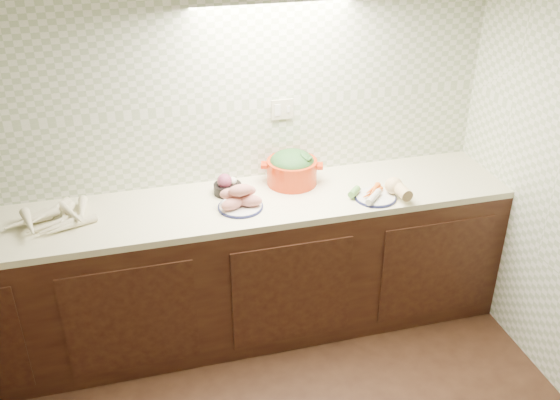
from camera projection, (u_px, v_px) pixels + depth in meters
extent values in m
cube|color=#9DAE8A|center=(189.00, 122.00, 3.53)|extent=(3.60, 0.05, 2.60)
cube|color=#BAB699|center=(282.00, 109.00, 3.66)|extent=(0.13, 0.01, 0.12)
cube|color=black|center=(206.00, 275.00, 3.71)|extent=(3.60, 0.60, 0.86)
cube|color=beige|center=(201.00, 210.00, 3.50)|extent=(3.60, 0.60, 0.04)
cone|color=beige|center=(47.00, 216.00, 3.34)|extent=(0.06, 0.22, 0.06)
cone|color=beige|center=(36.00, 220.00, 3.30)|extent=(0.10, 0.26, 0.06)
cone|color=beige|center=(76.00, 216.00, 3.34)|extent=(0.17, 0.26, 0.05)
cone|color=beige|center=(76.00, 214.00, 3.37)|extent=(0.18, 0.27, 0.05)
cone|color=beige|center=(34.00, 231.00, 3.22)|extent=(0.12, 0.26, 0.05)
cone|color=beige|center=(24.00, 231.00, 3.21)|extent=(0.07, 0.27, 0.06)
cone|color=beige|center=(55.00, 217.00, 3.33)|extent=(0.07, 0.26, 0.06)
cone|color=beige|center=(64.00, 228.00, 3.24)|extent=(0.18, 0.20, 0.05)
cone|color=beige|center=(64.00, 219.00, 3.27)|extent=(0.16, 0.24, 0.06)
cone|color=beige|center=(28.00, 227.00, 3.19)|extent=(0.17, 0.25, 0.05)
cone|color=beige|center=(49.00, 228.00, 3.20)|extent=(0.13, 0.25, 0.06)
cone|color=beige|center=(28.00, 215.00, 3.31)|extent=(0.18, 0.20, 0.05)
cylinder|color=#121642|center=(241.00, 207.00, 3.47)|extent=(0.25, 0.25, 0.01)
cylinder|color=silver|center=(241.00, 207.00, 3.47)|extent=(0.24, 0.24, 0.02)
ellipsoid|color=#BE6C64|center=(232.00, 204.00, 3.42)|extent=(0.15, 0.10, 0.07)
ellipsoid|color=#BE6C64|center=(250.00, 201.00, 3.45)|extent=(0.15, 0.10, 0.07)
ellipsoid|color=#BE6C64|center=(237.00, 197.00, 3.49)|extent=(0.15, 0.10, 0.07)
ellipsoid|color=#BE6C64|center=(232.00, 194.00, 3.44)|extent=(0.15, 0.10, 0.07)
ellipsoid|color=#BE6C64|center=(244.00, 190.00, 3.48)|extent=(0.15, 0.10, 0.07)
ellipsoid|color=#BE6C64|center=(241.00, 190.00, 3.41)|extent=(0.15, 0.10, 0.07)
cylinder|color=black|center=(228.00, 189.00, 3.62)|extent=(0.16, 0.16, 0.06)
sphere|color=#7B2948|center=(225.00, 181.00, 3.59)|extent=(0.09, 0.09, 0.09)
sphere|color=silver|center=(232.00, 181.00, 3.61)|extent=(0.05, 0.05, 0.05)
cylinder|color=red|center=(292.00, 172.00, 3.71)|extent=(0.37, 0.37, 0.15)
cube|color=red|center=(264.00, 165.00, 3.69)|extent=(0.05, 0.07, 0.02)
cube|color=red|center=(320.00, 166.00, 3.68)|extent=(0.05, 0.07, 0.02)
ellipsoid|color=#316126|center=(292.00, 163.00, 3.68)|extent=(0.27, 0.27, 0.15)
cylinder|color=#121642|center=(375.00, 197.00, 3.57)|extent=(0.24, 0.24, 0.01)
cylinder|color=silver|center=(375.00, 197.00, 3.57)|extent=(0.23, 0.23, 0.02)
cone|color=#F15B1C|center=(373.00, 192.00, 3.58)|extent=(0.13, 0.10, 0.03)
cone|color=#F15B1C|center=(370.00, 194.00, 3.56)|extent=(0.13, 0.09, 0.03)
cone|color=#F15B1C|center=(374.00, 192.00, 3.58)|extent=(0.14, 0.08, 0.03)
cone|color=#F15B1C|center=(369.00, 189.00, 3.57)|extent=(0.11, 0.12, 0.03)
cone|color=#F15B1C|center=(376.00, 190.00, 3.56)|extent=(0.11, 0.12, 0.03)
cylinder|color=beige|center=(374.00, 197.00, 3.52)|extent=(0.13, 0.14, 0.04)
cylinder|color=#457F35|center=(354.00, 192.00, 3.57)|extent=(0.10, 0.10, 0.04)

